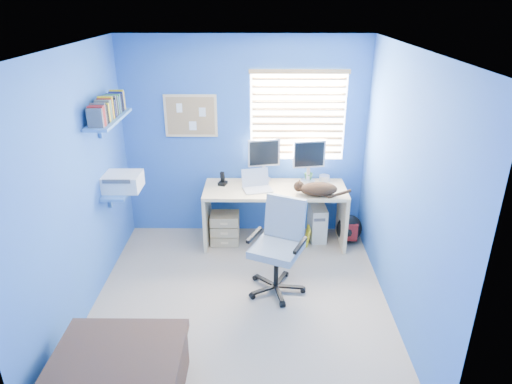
{
  "coord_description": "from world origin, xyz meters",
  "views": [
    {
      "loc": [
        0.19,
        -3.85,
        2.9
      ],
      "look_at": [
        0.15,
        0.65,
        0.95
      ],
      "focal_mm": 32.0,
      "sensor_mm": 36.0,
      "label": 1
    }
  ],
  "objects_px": {
    "cat": "(319,189)",
    "tower_pc": "(317,221)",
    "laptop": "(258,182)",
    "office_chair": "(278,258)",
    "desk": "(275,215)"
  },
  "relations": [
    {
      "from": "desk",
      "to": "laptop",
      "type": "xyz_separation_m",
      "value": [
        -0.21,
        -0.06,
        0.48
      ]
    },
    {
      "from": "office_chair",
      "to": "desk",
      "type": "bearing_deg",
      "value": 90.5
    },
    {
      "from": "tower_pc",
      "to": "office_chair",
      "type": "height_order",
      "value": "office_chair"
    },
    {
      "from": "desk",
      "to": "office_chair",
      "type": "distance_m",
      "value": 1.0
    },
    {
      "from": "desk",
      "to": "laptop",
      "type": "relative_size",
      "value": 5.24
    },
    {
      "from": "cat",
      "to": "tower_pc",
      "type": "xyz_separation_m",
      "value": [
        0.05,
        0.34,
        -0.59
      ]
    },
    {
      "from": "desk",
      "to": "tower_pc",
      "type": "bearing_deg",
      "value": 13.14
    },
    {
      "from": "laptop",
      "to": "cat",
      "type": "relative_size",
      "value": 0.75
    },
    {
      "from": "cat",
      "to": "tower_pc",
      "type": "height_order",
      "value": "cat"
    },
    {
      "from": "tower_pc",
      "to": "cat",
      "type": "bearing_deg",
      "value": -101.86
    },
    {
      "from": "desk",
      "to": "laptop",
      "type": "height_order",
      "value": "laptop"
    },
    {
      "from": "laptop",
      "to": "cat",
      "type": "xyz_separation_m",
      "value": [
        0.71,
        -0.15,
        -0.03
      ]
    },
    {
      "from": "laptop",
      "to": "cat",
      "type": "height_order",
      "value": "laptop"
    },
    {
      "from": "laptop",
      "to": "cat",
      "type": "bearing_deg",
      "value": -26.66
    },
    {
      "from": "laptop",
      "to": "office_chair",
      "type": "xyz_separation_m",
      "value": [
        0.22,
        -0.94,
        -0.48
      ]
    }
  ]
}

